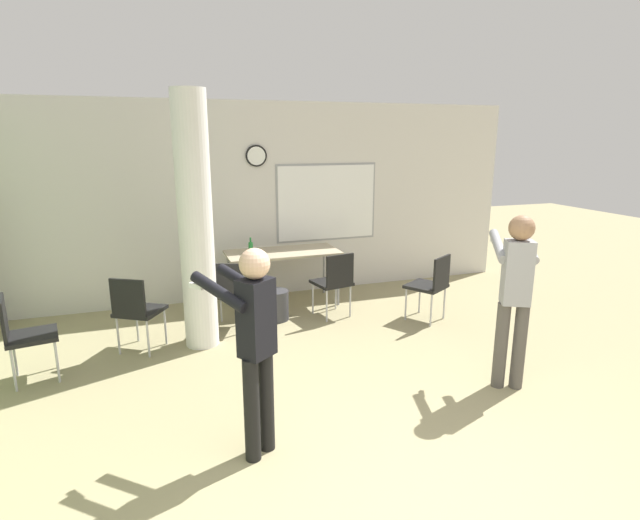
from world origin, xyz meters
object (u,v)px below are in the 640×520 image
person_playing_side (515,288)px  person_playing_front (254,337)px  bottle_on_table (251,247)px  chair_table_left (229,290)px  chair_table_right (334,280)px  chair_by_left_wall (23,332)px  chair_mid_room (431,283)px  folding_table (283,255)px  chair_near_pillar (136,308)px

person_playing_side → person_playing_front: size_ratio=1.04×
bottle_on_table → chair_table_left: bottle_on_table is taller
bottle_on_table → person_playing_front: bearing=-100.8°
person_playing_side → chair_table_right: bearing=111.6°
bottle_on_table → chair_by_left_wall: bottle_on_table is taller
chair_mid_room → person_playing_side: size_ratio=0.53×
folding_table → person_playing_side: 3.33m
chair_table_right → chair_by_left_wall: size_ratio=1.00×
chair_table_right → chair_table_left: same height
chair_table_right → chair_near_pillar: 2.44m
bottle_on_table → chair_table_right: 1.24m
chair_mid_room → bottle_on_table: bearing=148.3°
chair_table_left → chair_near_pillar: (-1.06, -0.33, 0.00)m
chair_table_left → person_playing_side: bearing=-45.3°
folding_table → chair_table_left: size_ratio=1.78×
folding_table → chair_table_left: bearing=-139.9°
bottle_on_table → person_playing_front: size_ratio=0.14×
bottle_on_table → chair_table_left: 0.92m
chair_by_left_wall → person_playing_side: (4.34, -1.58, 0.46)m
bottle_on_table → chair_table_left: bearing=-119.6°
folding_table → chair_table_left: 1.14m
chair_mid_room → chair_by_left_wall: size_ratio=1.00×
person_playing_front → chair_table_left: bearing=85.4°
person_playing_side → person_playing_front: bearing=-174.0°
folding_table → chair_near_pillar: 2.20m
chair_table_right → person_playing_front: 3.01m
bottle_on_table → chair_mid_room: bearing=-31.7°
bottle_on_table → chair_by_left_wall: size_ratio=0.25×
bottle_on_table → chair_mid_room: (2.06, -1.27, -0.34)m
folding_table → person_playing_side: (1.40, -3.01, 0.26)m
bottle_on_table → person_playing_front: 3.34m
folding_table → chair_mid_room: bearing=-37.9°
chair_by_left_wall → person_playing_side: bearing=-20.0°
chair_near_pillar → person_playing_side: (3.32, -1.95, 0.46)m
chair_near_pillar → chair_table_right: bearing=7.8°
chair_table_right → chair_table_left: (-1.36, 0.00, 0.00)m
chair_table_right → chair_by_left_wall: bearing=-168.5°
chair_mid_room → person_playing_side: person_playing_side is taller
chair_table_right → chair_by_left_wall: 3.50m
chair_by_left_wall → chair_table_left: 2.19m
chair_by_left_wall → chair_table_left: size_ratio=1.00×
chair_table_left → chair_by_left_wall: bearing=-161.4°
chair_by_left_wall → chair_table_left: same height
chair_near_pillar → person_playing_side: size_ratio=0.53×
chair_mid_room → person_playing_front: 3.38m
bottle_on_table → person_playing_side: size_ratio=0.13×
chair_table_left → person_playing_side: size_ratio=0.53×
folding_table → person_playing_side: size_ratio=0.94×
person_playing_front → chair_mid_room: bearing=36.8°
folding_table → chair_near_pillar: size_ratio=1.78×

